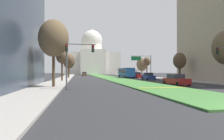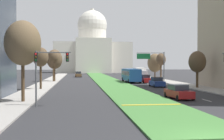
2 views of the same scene
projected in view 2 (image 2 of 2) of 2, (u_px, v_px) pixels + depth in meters
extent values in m
plane|color=#2B2B2D|center=(104.00, 79.00, 79.75)|extent=(285.99, 285.99, 0.00)
cube|color=#427A38|center=(106.00, 80.00, 73.29)|extent=(6.27, 116.99, 0.14)
cube|color=gold|center=(151.00, 105.00, 27.85)|extent=(5.64, 0.50, 0.04)
cube|color=silver|center=(206.00, 100.00, 32.64)|extent=(0.16, 2.40, 0.01)
cube|color=silver|center=(180.00, 93.00, 41.18)|extent=(0.16, 2.40, 0.01)
cube|color=silver|center=(158.00, 87.00, 52.23)|extent=(0.16, 2.40, 0.01)
cube|color=silver|center=(148.00, 84.00, 59.88)|extent=(0.16, 2.40, 0.01)
cube|color=silver|center=(142.00, 82.00, 65.23)|extent=(0.16, 2.40, 0.01)
cube|color=silver|center=(134.00, 80.00, 74.60)|extent=(0.16, 2.40, 0.01)
cube|color=#9E9991|center=(49.00, 82.00, 65.34)|extent=(4.00, 116.99, 0.15)
cube|color=#9E9991|center=(166.00, 81.00, 68.32)|extent=(4.00, 116.99, 0.15)
cube|color=silver|center=(92.00, 58.00, 144.18)|extent=(35.92, 20.70, 14.20)
cube|color=silver|center=(94.00, 56.00, 131.90)|extent=(15.80, 4.00, 15.62)
cylinder|color=silver|center=(92.00, 37.00, 143.98)|extent=(13.38, 13.38, 6.22)
sphere|color=silver|center=(92.00, 25.00, 143.88)|extent=(14.21, 14.21, 14.21)
cylinder|color=silver|center=(92.00, 12.00, 143.75)|extent=(1.80, 1.80, 3.00)
cylinder|color=#515456|center=(36.00, 79.00, 27.57)|extent=(0.16, 0.16, 5.20)
cube|color=black|center=(36.00, 57.00, 27.54)|extent=(0.28, 0.24, 0.84)
sphere|color=red|center=(36.00, 54.00, 27.39)|extent=(0.18, 0.18, 0.18)
sphere|color=#4C380F|center=(36.00, 57.00, 27.40)|extent=(0.18, 0.18, 0.18)
sphere|color=#0F4219|center=(36.00, 60.00, 27.40)|extent=(0.18, 0.18, 0.18)
cylinder|color=#515456|center=(53.00, 52.00, 27.71)|extent=(3.20, 0.10, 0.10)
cube|color=black|center=(67.00, 57.00, 27.86)|extent=(0.28, 0.24, 0.84)
sphere|color=red|center=(67.00, 54.00, 27.72)|extent=(0.18, 0.18, 0.18)
sphere|color=#4C380F|center=(67.00, 57.00, 27.72)|extent=(0.18, 0.18, 0.18)
sphere|color=#0F4219|center=(67.00, 60.00, 27.73)|extent=(0.18, 0.18, 0.18)
cylinder|color=#515456|center=(164.00, 68.00, 61.74)|extent=(0.20, 0.20, 6.50)
cylinder|color=#515456|center=(150.00, 53.00, 61.35)|extent=(5.79, 0.12, 0.12)
cube|color=#146033|center=(144.00, 56.00, 61.15)|extent=(2.80, 0.08, 1.10)
cylinder|color=#4C3823|center=(23.00, 79.00, 30.40)|extent=(0.34, 0.34, 4.97)
ellipsoid|color=brown|center=(23.00, 43.00, 30.33)|extent=(3.69, 3.69, 4.61)
cylinder|color=#4C3823|center=(41.00, 76.00, 46.05)|extent=(0.34, 0.34, 4.32)
ellipsoid|color=brown|center=(41.00, 57.00, 46.00)|extent=(2.41, 2.41, 3.01)
cylinder|color=#4C3823|center=(197.00, 78.00, 48.69)|extent=(0.40, 0.40, 3.49)
ellipsoid|color=brown|center=(197.00, 62.00, 48.64)|extent=(2.81, 2.81, 3.51)
cylinder|color=#4C3823|center=(53.00, 71.00, 66.59)|extent=(0.35, 0.35, 4.85)
ellipsoid|color=brown|center=(53.00, 57.00, 66.53)|extent=(2.41, 2.41, 3.01)
cylinder|color=#4C3823|center=(161.00, 72.00, 69.15)|extent=(0.34, 0.34, 4.39)
ellipsoid|color=brown|center=(161.00, 59.00, 69.10)|extent=(2.25, 2.25, 2.82)
cylinder|color=#4C3823|center=(55.00, 73.00, 67.78)|extent=(0.37, 0.37, 3.97)
ellipsoid|color=brown|center=(55.00, 59.00, 67.72)|extent=(3.57, 3.57, 4.46)
cylinder|color=#4C3823|center=(155.00, 74.00, 72.92)|extent=(0.31, 0.31, 3.18)
ellipsoid|color=brown|center=(155.00, 63.00, 72.87)|extent=(3.63, 3.63, 4.54)
cube|color=maroon|center=(179.00, 93.00, 33.95)|extent=(2.19, 4.68, 0.78)
cube|color=#282D38|center=(178.00, 87.00, 34.12)|extent=(1.80, 2.30, 0.64)
cylinder|color=black|center=(193.00, 98.00, 32.31)|extent=(0.26, 0.65, 0.64)
cylinder|color=black|center=(178.00, 98.00, 32.00)|extent=(0.26, 0.65, 0.64)
cylinder|color=black|center=(179.00, 94.00, 35.91)|extent=(0.26, 0.65, 0.64)
cylinder|color=black|center=(166.00, 95.00, 35.60)|extent=(0.26, 0.65, 0.64)
cube|color=navy|center=(157.00, 83.00, 52.23)|extent=(1.95, 4.46, 0.81)
cube|color=#282D38|center=(157.00, 79.00, 52.39)|extent=(1.70, 2.15, 0.66)
cylinder|color=black|center=(165.00, 86.00, 50.56)|extent=(0.23, 0.64, 0.64)
cylinder|color=black|center=(155.00, 86.00, 50.39)|extent=(0.23, 0.64, 0.64)
cylinder|color=black|center=(159.00, 84.00, 54.09)|extent=(0.23, 0.64, 0.64)
cylinder|color=black|center=(150.00, 84.00, 53.91)|extent=(0.23, 0.64, 0.64)
cube|color=maroon|center=(145.00, 80.00, 62.83)|extent=(2.01, 4.23, 0.84)
cube|color=#282D38|center=(145.00, 76.00, 62.98)|extent=(1.67, 2.08, 0.69)
cylinder|color=black|center=(151.00, 82.00, 61.39)|extent=(0.26, 0.65, 0.64)
cylinder|color=black|center=(144.00, 82.00, 61.11)|extent=(0.26, 0.65, 0.64)
cylinder|color=black|center=(147.00, 81.00, 64.57)|extent=(0.26, 0.65, 0.64)
cylinder|color=black|center=(140.00, 81.00, 64.29)|extent=(0.26, 0.65, 0.64)
cube|color=#BCBCC1|center=(132.00, 77.00, 77.44)|extent=(2.11, 4.63, 0.86)
cube|color=#282D38|center=(132.00, 74.00, 77.60)|extent=(1.74, 2.27, 0.70)
cylinder|color=black|center=(136.00, 79.00, 75.68)|extent=(0.26, 0.65, 0.64)
cylinder|color=black|center=(129.00, 79.00, 75.59)|extent=(0.26, 0.65, 0.64)
cylinder|color=black|center=(134.00, 78.00, 79.30)|extent=(0.26, 0.65, 0.64)
cylinder|color=black|center=(128.00, 78.00, 79.21)|extent=(0.26, 0.65, 0.64)
cube|color=brown|center=(78.00, 75.00, 91.96)|extent=(2.03, 4.60, 0.83)
cube|color=#282D38|center=(78.00, 73.00, 91.77)|extent=(1.71, 2.24, 0.68)
cylinder|color=black|center=(75.00, 76.00, 93.63)|extent=(0.25, 0.65, 0.64)
cylinder|color=black|center=(81.00, 76.00, 93.89)|extent=(0.25, 0.65, 0.64)
cylinder|color=black|center=(76.00, 76.00, 90.04)|extent=(0.25, 0.65, 0.64)
cylinder|color=black|center=(81.00, 76.00, 90.30)|extent=(0.25, 0.65, 0.64)
cube|color=silver|center=(142.00, 75.00, 66.66)|extent=(2.30, 2.00, 2.20)
cube|color=silver|center=(139.00, 73.00, 69.84)|extent=(2.30, 4.40, 2.80)
cylinder|color=black|center=(146.00, 80.00, 66.80)|extent=(0.30, 0.90, 0.90)
cylinder|color=black|center=(137.00, 80.00, 66.56)|extent=(0.30, 0.90, 0.90)
cylinder|color=black|center=(142.00, 79.00, 71.07)|extent=(0.30, 0.90, 0.90)
cylinder|color=black|center=(134.00, 79.00, 70.84)|extent=(0.30, 0.90, 0.90)
cube|color=#1E4C8C|center=(131.00, 75.00, 64.81)|extent=(2.50, 11.00, 2.50)
cube|color=#232833|center=(131.00, 73.00, 64.80)|extent=(2.52, 10.12, 0.90)
cylinder|color=black|center=(140.00, 81.00, 60.69)|extent=(0.32, 1.00, 1.00)
cylinder|color=black|center=(129.00, 81.00, 60.43)|extent=(0.32, 1.00, 1.00)
cylinder|color=black|center=(133.00, 79.00, 68.83)|extent=(0.32, 1.00, 1.00)
cylinder|color=black|center=(123.00, 79.00, 68.57)|extent=(0.32, 1.00, 1.00)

